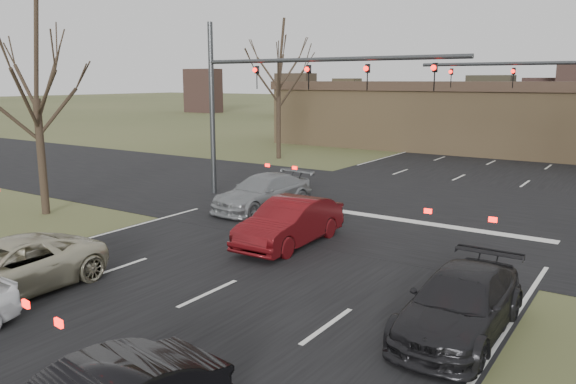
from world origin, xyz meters
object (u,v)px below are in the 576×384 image
at_px(mast_arm_near, 268,87).
at_px(car_red_ahead, 290,222).
at_px(building, 546,118).
at_px(car_silver_suv, 5,269).
at_px(car_grey_ahead, 263,193).
at_px(car_charcoal_sedan, 460,303).

height_order(mast_arm_near, car_red_ahead, mast_arm_near).
height_order(building, car_silver_suv, building).
bearing_deg(car_red_ahead, car_grey_ahead, 134.55).
relative_size(mast_arm_near, car_grey_ahead, 2.41).
distance_m(building, car_grey_ahead, 27.30).
bearing_deg(car_silver_suv, car_red_ahead, 64.47).
xyz_separation_m(building, car_silver_suv, (-6.21, -37.89, -1.96)).
distance_m(building, car_charcoal_sedan, 33.98).
bearing_deg(car_grey_ahead, car_silver_suv, -82.93).
bearing_deg(building, car_grey_ahead, -103.85).
relative_size(building, car_red_ahead, 9.09).
height_order(building, car_red_ahead, building).
distance_m(mast_arm_near, car_charcoal_sedan, 14.88).
bearing_deg(car_charcoal_sedan, car_silver_suv, -157.38).
bearing_deg(mast_arm_near, car_silver_suv, -85.47).
xyz_separation_m(car_charcoal_sedan, car_grey_ahead, (-10.54, 7.24, 0.05)).
bearing_deg(building, car_red_ahead, -95.11).
relative_size(mast_arm_near, car_silver_suv, 2.40).
relative_size(car_grey_ahead, car_red_ahead, 1.08).
bearing_deg(car_grey_ahead, car_charcoal_sedan, -28.97).
height_order(building, car_charcoal_sedan, building).
bearing_deg(mast_arm_near, car_red_ahead, -48.64).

